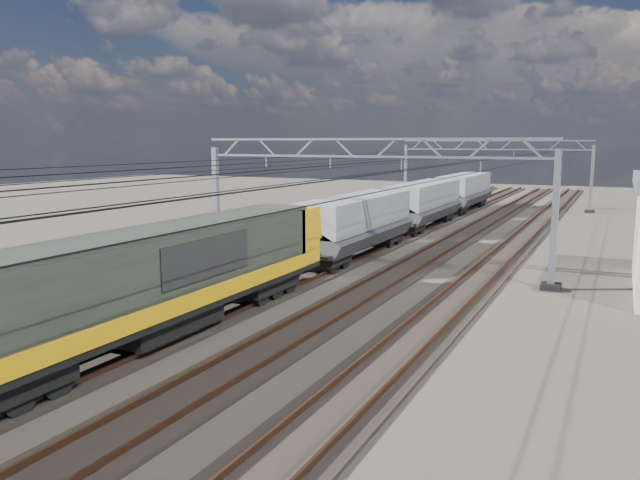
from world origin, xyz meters
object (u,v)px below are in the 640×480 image
at_px(catenary_gantry_far, 493,171).
at_px(hopper_wagon_mid, 424,201).
at_px(hopper_wagon_lead, 356,221).
at_px(hopper_wagon_third, 465,189).
at_px(locomotive, 159,276).
at_px(catenary_gantry_mid, 365,199).

xyz_separation_m(catenary_gantry_far, hopper_wagon_mid, (-2.00, -18.14, -1.67)).
relative_size(hopper_wagon_lead, hopper_wagon_third, 1.00).
bearing_deg(hopper_wagon_mid, hopper_wagon_third, 90.00).
bearing_deg(hopper_wagon_lead, locomotive, -90.00).
relative_size(catenary_gantry_mid, hopper_wagon_mid, 1.53).
relative_size(catenary_gantry_mid, hopper_wagon_lead, 1.53).
xyz_separation_m(catenary_gantry_mid, locomotive, (-2.00, -14.03, -1.58)).
relative_size(catenary_gantry_far, hopper_wagon_mid, 1.53).
bearing_deg(hopper_wagon_lead, catenary_gantry_far, 86.46).
xyz_separation_m(catenary_gantry_far, hopper_wagon_third, (-2.00, -3.94, -1.67)).
bearing_deg(hopper_wagon_lead, hopper_wagon_mid, 90.00).
xyz_separation_m(catenary_gantry_mid, hopper_wagon_lead, (-2.00, 3.66, -1.67)).
bearing_deg(catenary_gantry_mid, locomotive, -98.11).
relative_size(catenary_gantry_far, hopper_wagon_third, 1.53).
height_order(catenary_gantry_far, hopper_wagon_lead, catenary_gantry_far).
distance_m(locomotive, hopper_wagon_third, 46.10).
distance_m(locomotive, hopper_wagon_lead, 17.70).
height_order(hopper_wagon_mid, hopper_wagon_third, same).
relative_size(catenary_gantry_mid, hopper_wagon_third, 1.53).
distance_m(locomotive, hopper_wagon_mid, 31.90).
xyz_separation_m(locomotive, hopper_wagon_third, (-0.00, 46.10, -0.09)).
distance_m(catenary_gantry_mid, hopper_wagon_lead, 4.50).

